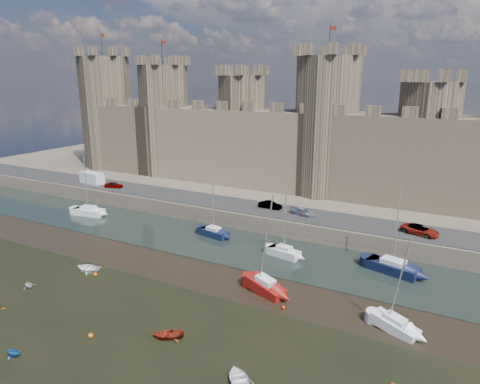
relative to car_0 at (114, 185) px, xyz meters
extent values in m
plane|color=black|center=(32.68, -32.94, -3.07)|extent=(160.00, 160.00, 0.00)
cube|color=black|center=(32.68, -8.94, -3.03)|extent=(160.00, 12.00, 0.08)
cube|color=#4C443A|center=(32.68, 27.06, -1.82)|extent=(160.00, 60.00, 2.50)
cube|color=black|center=(32.68, 1.06, -0.52)|extent=(160.00, 7.00, 0.10)
cube|color=#42382B|center=(32.68, 15.06, 6.43)|extent=(100.00, 9.00, 14.00)
cylinder|color=#42382B|center=(-15.32, 15.06, 11.43)|extent=(11.00, 11.00, 24.00)
cylinder|color=black|center=(-15.32, 15.06, 25.93)|extent=(0.10, 0.10, 5.00)
cube|color=maroon|center=(-14.82, 15.06, 27.73)|extent=(1.00, 0.03, 0.60)
cylinder|color=#42382B|center=(0.68, 15.06, 10.43)|extent=(10.00, 10.00, 22.00)
cylinder|color=black|center=(0.68, 15.06, 23.93)|extent=(0.10, 0.10, 5.00)
cube|color=maroon|center=(1.18, 15.06, 25.73)|extent=(1.00, 0.03, 0.60)
cylinder|color=#42382B|center=(18.68, 15.06, 9.43)|extent=(9.00, 9.00, 20.00)
cylinder|color=#42382B|center=(34.68, 15.06, 10.93)|extent=(11.00, 11.00, 23.00)
cylinder|color=black|center=(34.68, 15.06, 24.93)|extent=(0.10, 0.10, 5.00)
cube|color=maroon|center=(35.18, 15.06, 26.73)|extent=(1.00, 0.03, 0.60)
cylinder|color=#42382B|center=(50.68, 15.06, 8.93)|extent=(9.00, 9.00, 19.00)
imported|color=gray|center=(0.00, 0.00, 0.00)|extent=(3.57, 2.37, 1.13)
imported|color=gray|center=(30.60, 1.68, 0.03)|extent=(3.62, 1.32, 1.19)
imported|color=gray|center=(36.25, 0.84, -0.03)|extent=(3.96, 2.39, 1.07)
imported|color=gray|center=(52.30, 0.37, 0.08)|extent=(5.10, 3.44, 1.30)
cube|color=silver|center=(-6.02, 0.56, 0.53)|extent=(5.20, 2.55, 2.18)
cube|color=silver|center=(2.30, -8.43, -2.45)|extent=(5.51, 2.80, 1.07)
cube|color=silver|center=(2.30, -8.43, -1.67)|extent=(2.53, 1.76, 0.49)
cylinder|color=silver|center=(2.30, -8.43, 2.48)|extent=(0.14, 0.14, 8.78)
cube|color=black|center=(25.75, -7.16, -2.49)|extent=(4.74, 2.54, 0.98)
cube|color=silver|center=(25.75, -7.16, -1.78)|extent=(2.19, 1.57, 0.45)
cylinder|color=silver|center=(25.75, -7.16, 2.02)|extent=(0.14, 0.14, 8.04)
cube|color=silver|center=(37.39, -9.09, -2.49)|extent=(4.45, 2.44, 0.99)
cube|color=silver|center=(37.39, -9.09, -1.77)|extent=(2.06, 1.49, 0.45)
cylinder|color=silver|center=(37.39, -9.09, 2.06)|extent=(0.14, 0.14, 8.10)
cube|color=black|center=(50.35, -7.42, -2.42)|extent=(6.34, 3.84, 1.13)
cube|color=silver|center=(50.35, -7.42, -1.59)|extent=(2.98, 2.27, 0.52)
cylinder|color=silver|center=(50.35, -7.42, 2.78)|extent=(0.14, 0.14, 9.27)
cube|color=maroon|center=(39.18, -18.74, -2.47)|extent=(5.03, 3.25, 1.19)
cube|color=silver|center=(39.18, -18.74, -1.60)|extent=(2.38, 1.88, 0.54)
cylinder|color=silver|center=(39.18, -18.74, 3.01)|extent=(0.14, 0.14, 9.77)
cube|color=white|center=(52.45, -19.70, -2.57)|extent=(4.52, 3.01, 0.99)
cube|color=silver|center=(52.45, -19.70, -1.85)|extent=(2.16, 1.73, 0.45)
cylinder|color=silver|center=(52.45, -19.70, 1.98)|extent=(0.14, 0.14, 8.11)
imported|color=#165498|center=(25.44, -38.17, -2.67)|extent=(1.71, 1.54, 0.79)
imported|color=white|center=(43.24, -32.26, -2.75)|extent=(3.68, 3.71, 0.63)
imported|color=silver|center=(16.08, -29.85, -2.68)|extent=(1.72, 1.57, 0.77)
imported|color=maroon|center=(35.01, -30.13, -2.77)|extent=(3.45, 3.21, 0.58)
imported|color=white|center=(18.31, -23.71, -2.73)|extent=(3.29, 2.37, 0.67)
sphere|color=#D04D09|center=(20.28, -24.36, -2.83)|extent=(0.48, 0.48, 0.48)
sphere|color=red|center=(42.15, -20.94, -2.88)|extent=(0.38, 0.38, 0.38)
sphere|color=#C15108|center=(29.06, -33.36, -2.83)|extent=(0.48, 0.48, 0.48)
camera|label=1|loc=(56.07, -56.31, 19.05)|focal=32.00mm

